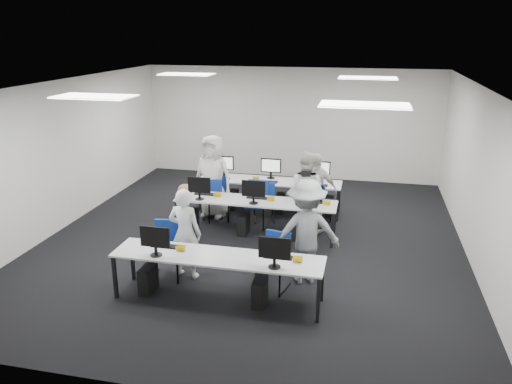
% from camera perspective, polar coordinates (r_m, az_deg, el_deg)
% --- Properties ---
extents(room, '(9.00, 9.02, 3.00)m').
position_cam_1_polar(room, '(9.44, -0.32, 3.07)').
color(room, black).
rests_on(room, ground).
extents(ceiling_panels, '(5.20, 4.60, 0.02)m').
position_cam_1_polar(ceiling_panels, '(9.17, -0.33, 12.06)').
color(ceiling_panels, white).
rests_on(ceiling_panels, room).
extents(desk_front, '(3.20, 0.70, 0.73)m').
position_cam_1_polar(desk_front, '(7.55, -4.43, -7.63)').
color(desk_front, silver).
rests_on(desk_front, ground).
extents(desk_mid, '(3.20, 0.70, 0.73)m').
position_cam_1_polar(desk_mid, '(9.87, -0.05, -1.24)').
color(desk_mid, silver).
rests_on(desk_mid, ground).
extents(desk_back, '(3.20, 0.70, 0.73)m').
position_cam_1_polar(desk_back, '(11.17, 1.53, 1.09)').
color(desk_back, silver).
rests_on(desk_back, ground).
extents(equipment_front, '(2.51, 0.41, 1.19)m').
position_cam_1_polar(equipment_front, '(7.73, -5.79, -9.69)').
color(equipment_front, '#0B469A').
rests_on(equipment_front, desk_front).
extents(equipment_mid, '(2.91, 0.41, 1.19)m').
position_cam_1_polar(equipment_mid, '(10.01, -1.14, -2.93)').
color(equipment_mid, white).
rests_on(equipment_mid, desk_mid).
extents(equipment_back, '(2.91, 0.41, 1.19)m').
position_cam_1_polar(equipment_back, '(11.26, 2.49, -0.52)').
color(equipment_back, white).
rests_on(equipment_back, desk_back).
extents(chair_0, '(0.55, 0.58, 0.95)m').
position_cam_1_polar(chair_0, '(8.50, -10.09, -7.65)').
color(chair_0, navy).
rests_on(chair_0, ground).
extents(chair_1, '(0.54, 0.57, 0.91)m').
position_cam_1_polar(chair_1, '(8.03, 2.03, -9.07)').
color(chair_1, navy).
rests_on(chair_1, ground).
extents(chair_2, '(0.58, 0.60, 0.92)m').
position_cam_1_polar(chair_2, '(10.85, -4.30, -1.66)').
color(chair_2, navy).
rests_on(chair_2, ground).
extents(chair_3, '(0.48, 0.52, 0.95)m').
position_cam_1_polar(chair_3, '(10.45, 0.03, -2.34)').
color(chair_3, navy).
rests_on(chair_3, ground).
extents(chair_4, '(0.58, 0.61, 0.93)m').
position_cam_1_polar(chair_4, '(10.30, 6.21, -2.81)').
color(chair_4, navy).
rests_on(chair_4, ground).
extents(chair_5, '(0.57, 0.60, 0.91)m').
position_cam_1_polar(chair_5, '(11.00, -5.02, -1.42)').
color(chair_5, navy).
rests_on(chair_5, ground).
extents(chair_6, '(0.55, 0.58, 0.90)m').
position_cam_1_polar(chair_6, '(10.78, 0.94, -1.79)').
color(chair_6, navy).
rests_on(chair_6, ground).
extents(chair_7, '(0.61, 0.64, 0.96)m').
position_cam_1_polar(chair_7, '(10.63, 6.97, -2.10)').
color(chair_7, navy).
rests_on(chair_7, ground).
extents(handbag, '(0.32, 0.21, 0.25)m').
position_cam_1_polar(handbag, '(10.18, -8.09, 0.22)').
color(handbag, '#9A764F').
rests_on(handbag, desk_mid).
extents(student_0, '(0.60, 0.42, 1.54)m').
position_cam_1_polar(student_0, '(8.27, -8.10, -4.70)').
color(student_0, beige).
rests_on(student_0, ground).
extents(student_1, '(0.98, 0.89, 1.66)m').
position_cam_1_polar(student_1, '(10.11, 5.77, 0.04)').
color(student_1, beige).
rests_on(student_1, ground).
extents(student_2, '(0.98, 0.73, 1.81)m').
position_cam_1_polar(student_2, '(10.87, -4.93, 1.79)').
color(student_2, beige).
rests_on(student_2, ground).
extents(student_3, '(0.96, 0.47, 1.57)m').
position_cam_1_polar(student_3, '(10.37, 6.69, 0.22)').
color(student_3, beige).
rests_on(student_3, ground).
extents(photographer, '(1.26, 0.95, 1.73)m').
position_cam_1_polar(photographer, '(8.04, 5.73, -4.54)').
color(photographer, slate).
rests_on(photographer, ground).
extents(dslr_camera, '(0.19, 0.21, 0.10)m').
position_cam_1_polar(dslr_camera, '(7.90, 5.71, 2.17)').
color(dslr_camera, black).
rests_on(dslr_camera, photographer).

